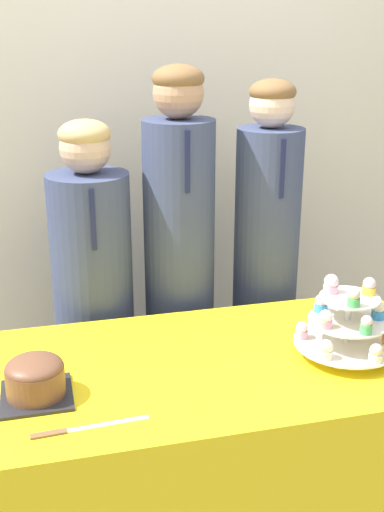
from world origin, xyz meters
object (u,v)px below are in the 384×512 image
student_0 (95,315)px  cupcake_stand (348,322)px  round_cake (35,377)px  student_1 (180,283)px  cake_knife (70,431)px  student_2 (265,281)px

student_0 → cupcake_stand: bearing=-40.6°
round_cake → student_0: size_ratio=0.14×
student_1 → student_0: bearing=-180.0°
cupcake_stand → student_1: bearing=122.3°
student_0 → round_cake: bearing=-109.1°
student_0 → cake_knife: bearing=-99.9°
student_2 → round_cake: bearing=-144.6°
round_cake → student_0: bearing=70.9°
cupcake_stand → student_1: size_ratio=0.21×
round_cake → cake_knife: bearing=-66.6°
cake_knife → student_0: (0.15, 0.85, -0.07)m
student_1 → round_cake: bearing=-130.8°
cupcake_stand → student_0: (-0.74, 0.64, -0.18)m
cupcake_stand → student_2: 0.65m
student_0 → student_1: bearing=0.0°
cupcake_stand → student_0: student_0 is taller
student_0 → student_1: student_1 is taller
cupcake_stand → student_1: student_1 is taller
cupcake_stand → student_2: bearing=93.8°
student_0 → student_1: (0.34, 0.00, 0.10)m
cake_knife → student_1: student_1 is taller
round_cake → cupcake_stand: 0.97m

